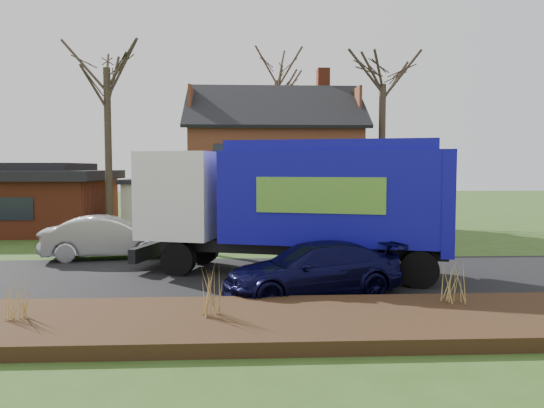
{
  "coord_description": "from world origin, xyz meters",
  "views": [
    {
      "loc": [
        0.36,
        -16.47,
        3.49
      ],
      "look_at": [
        1.34,
        2.5,
        2.16
      ],
      "focal_mm": 35.0,
      "sensor_mm": 36.0,
      "label": 1
    }
  ],
  "objects": [
    {
      "name": "grass_clump_mid",
      "position": [
        -0.39,
        -5.26,
        0.84
      ],
      "size": [
        0.39,
        0.32,
        1.08
      ],
      "color": "#9B7844",
      "rests_on": "mulch_verge"
    },
    {
      "name": "ranch_house",
      "position": [
        -12.0,
        13.0,
        1.81
      ],
      "size": [
        9.8,
        8.2,
        3.7
      ],
      "color": "maroon",
      "rests_on": "ground"
    },
    {
      "name": "grass_clump_east",
      "position": [
        5.29,
        -4.41,
        0.78
      ],
      "size": [
        0.38,
        0.32,
        0.96
      ],
      "color": "#9B8644",
      "rests_on": "mulch_verge"
    },
    {
      "name": "mulch_verge",
      "position": [
        0.0,
        -5.3,
        0.15
      ],
      "size": [
        80.0,
        3.5,
        0.3
      ],
      "primitive_type": "cube",
      "color": "black",
      "rests_on": "ground"
    },
    {
      "name": "garbage_truck",
      "position": [
        2.07,
        0.48,
        2.48
      ],
      "size": [
        10.4,
        5.43,
        4.31
      ],
      "rotation": [
        0.0,
        0.0,
        -0.29
      ],
      "color": "black",
      "rests_on": "ground"
    },
    {
      "name": "silver_sedan",
      "position": [
        -4.82,
        3.9,
        0.8
      ],
      "size": [
        5.11,
        2.53,
        1.61
      ],
      "primitive_type": "imported",
      "rotation": [
        0.0,
        0.0,
        1.75
      ],
      "color": "#94979A",
      "rests_on": "ground"
    },
    {
      "name": "tree_back",
      "position": [
        2.68,
        21.64,
        10.89
      ],
      "size": [
        4.13,
        4.13,
        13.07
      ],
      "color": "#3D2E25",
      "rests_on": "ground"
    },
    {
      "name": "ground",
      "position": [
        0.0,
        0.0,
        0.0
      ],
      "size": [
        120.0,
        120.0,
        0.0
      ],
      "primitive_type": "plane",
      "color": "#2F4918",
      "rests_on": "ground"
    },
    {
      "name": "navy_wagon",
      "position": [
        2.19,
        -2.37,
        0.72
      ],
      "size": [
        5.31,
        3.37,
        1.43
      ],
      "primitive_type": "imported",
      "rotation": [
        0.0,
        0.0,
        -1.27
      ],
      "color": "black",
      "rests_on": "ground"
    },
    {
      "name": "tree_front_east",
      "position": [
        7.53,
        10.98,
        9.02
      ],
      "size": [
        4.0,
        4.0,
        11.1
      ],
      "color": "#3B2F23",
      "rests_on": "ground"
    },
    {
      "name": "tree_front_west",
      "position": [
        -6.3,
        9.92,
        9.49
      ],
      "size": [
        3.88,
        3.88,
        11.52
      ],
      "color": "#382E21",
      "rests_on": "ground"
    },
    {
      "name": "grass_clump_west",
      "position": [
        -4.37,
        -5.38,
        0.76
      ],
      "size": [
        0.34,
        0.28,
        0.91
      ],
      "color": "tan",
      "rests_on": "mulch_verge"
    },
    {
      "name": "main_house",
      "position": [
        1.49,
        13.91,
        4.03
      ],
      "size": [
        12.95,
        8.95,
        9.26
      ],
      "color": "beige",
      "rests_on": "ground"
    },
    {
      "name": "road",
      "position": [
        0.0,
        0.0,
        0.01
      ],
      "size": [
        80.0,
        7.0,
        0.02
      ],
      "primitive_type": "cube",
      "color": "black",
      "rests_on": "ground"
    }
  ]
}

